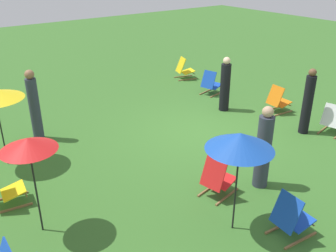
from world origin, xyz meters
The scene contains 14 objects.
ground_plane centered at (0.00, 0.00, 0.00)m, with size 40.00×40.00×0.00m, color #386B28.
deckchair_0 centered at (-3.98, 1.57, 0.37)m, with size 0.55×0.80×0.83m.
deckchair_1 centered at (-0.27, -2.75, 0.37)m, with size 0.54×0.80×0.83m.
deckchair_3 centered at (-2.36, 1.74, 0.37)m, with size 0.61×0.84×0.83m.
deckchair_7 centered at (-2.10, -2.72, 0.37)m, with size 0.61×0.84×0.83m.
deckchair_9 centered at (-0.21, 5.22, 0.37)m, with size 0.57×0.81×0.83m.
deckchair_10 centered at (2.15, -2.21, 0.37)m, with size 0.64×0.85×0.83m.
deckchair_11 centered at (4.07, -2.60, 0.37)m, with size 0.67×0.86×0.83m.
umbrella_1 centered at (-1.33, 4.92, 1.68)m, with size 0.91×0.91×1.79m.
umbrella_2 centered at (-3.28, 2.21, 1.71)m, with size 1.12×1.12×1.86m.
person_0 centered at (-1.63, -2.15, 0.86)m, with size 0.34×0.34×1.78m.
person_1 centered at (-2.64, 0.77, 0.84)m, with size 0.40×0.40×1.76m.
person_2 centered at (0.83, -1.56, 0.79)m, with size 0.41×0.41×1.66m.
person_3 centered at (2.26, 3.73, 0.91)m, with size 0.38×0.38×1.85m.
Camera 1 is at (-6.86, 6.28, 4.41)m, focal length 40.28 mm.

